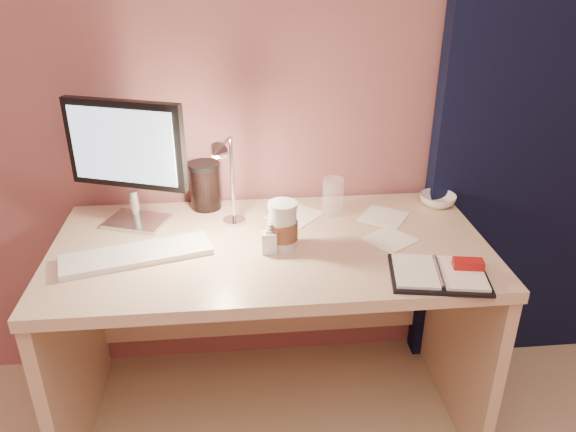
{
  "coord_description": "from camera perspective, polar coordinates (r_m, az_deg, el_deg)",
  "views": [
    {
      "loc": [
        -0.1,
        -0.21,
        1.6
      ],
      "look_at": [
        0.05,
        1.33,
        0.85
      ],
      "focal_mm": 35.0,
      "sensor_mm": 36.0,
      "label": 1
    }
  ],
  "objects": [
    {
      "name": "room",
      "position": [
        2.22,
        23.38,
        11.77
      ],
      "size": [
        3.5,
        3.5,
        3.5
      ],
      "color": "#C6B28E",
      "rests_on": "ground"
    },
    {
      "name": "desk",
      "position": [
        1.99,
        -1.87,
        -7.46
      ],
      "size": [
        1.4,
        0.7,
        0.73
      ],
      "color": "beige",
      "rests_on": "ground"
    },
    {
      "name": "monitor",
      "position": [
        1.91,
        -15.94,
        6.24
      ],
      "size": [
        0.39,
        0.2,
        0.43
      ],
      "rotation": [
        0.0,
        0.0,
        -0.35
      ],
      "color": "silver",
      "rests_on": "desk"
    },
    {
      "name": "keyboard",
      "position": [
        1.79,
        -15.11,
        -3.8
      ],
      "size": [
        0.47,
        0.25,
        0.02
      ],
      "primitive_type": "cube",
      "rotation": [
        0.0,
        0.0,
        0.27
      ],
      "color": "white",
      "rests_on": "desk"
    },
    {
      "name": "planner",
      "position": [
        1.7,
        15.3,
        -5.6
      ],
      "size": [
        0.31,
        0.25,
        0.04
      ],
      "rotation": [
        0.0,
        0.0,
        -0.18
      ],
      "color": "black",
      "rests_on": "desk"
    },
    {
      "name": "paper_a",
      "position": [
        1.86,
        10.31,
        -2.33
      ],
      "size": [
        0.19,
        0.19,
        0.0
      ],
      "primitive_type": "cube",
      "rotation": [
        0.0,
        0.0,
        0.61
      ],
      "color": "white",
      "rests_on": "desk"
    },
    {
      "name": "paper_b",
      "position": [
        2.01,
        9.7,
        -0.05
      ],
      "size": [
        0.2,
        0.2,
        0.0
      ],
      "primitive_type": "cube",
      "rotation": [
        0.0,
        0.0,
        -0.59
      ],
      "color": "white",
      "rests_on": "desk"
    },
    {
      "name": "paper_c",
      "position": [
        2.0,
        0.67,
        0.13
      ],
      "size": [
        0.22,
        0.22,
        0.0
      ],
      "primitive_type": "cube",
      "rotation": [
        0.0,
        0.0,
        0.85
      ],
      "color": "white",
      "rests_on": "desk"
    },
    {
      "name": "coffee_cup",
      "position": [
        1.76,
        -0.54,
        -1.08
      ],
      "size": [
        0.1,
        0.1,
        0.15
      ],
      "color": "silver",
      "rests_on": "desk"
    },
    {
      "name": "clear_cup",
      "position": [
        1.99,
        4.59,
        2.0
      ],
      "size": [
        0.08,
        0.08,
        0.13
      ],
      "primitive_type": "cylinder",
      "color": "white",
      "rests_on": "desk"
    },
    {
      "name": "bowl",
      "position": [
        2.14,
        14.96,
        1.57
      ],
      "size": [
        0.17,
        0.17,
        0.04
      ],
      "primitive_type": "imported",
      "rotation": [
        0.0,
        0.0,
        0.41
      ],
      "color": "white",
      "rests_on": "desk"
    },
    {
      "name": "lotion_bottle",
      "position": [
        1.74,
        -1.93,
        -2.15
      ],
      "size": [
        0.05,
        0.05,
        0.1
      ],
      "primitive_type": "imported",
      "rotation": [
        0.0,
        0.0,
        -0.02
      ],
      "color": "silver",
      "rests_on": "desk"
    },
    {
      "name": "dark_jar",
      "position": [
        2.05,
        -8.4,
        2.83
      ],
      "size": [
        0.11,
        0.11,
        0.15
      ],
      "primitive_type": "cylinder",
      "color": "black",
      "rests_on": "desk"
    },
    {
      "name": "desk_lamp",
      "position": [
        1.8,
        -4.85,
        4.13
      ],
      "size": [
        0.12,
        0.2,
        0.33
      ],
      "rotation": [
        0.0,
        0.0,
        -0.33
      ],
      "color": "silver",
      "rests_on": "desk"
    }
  ]
}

